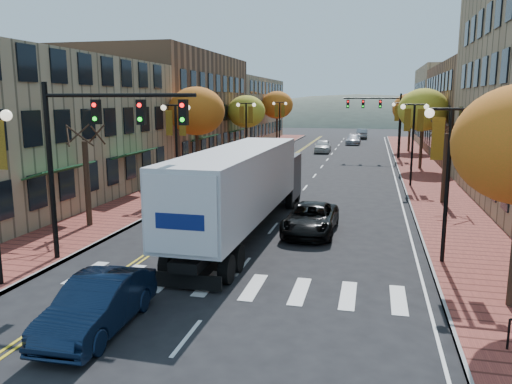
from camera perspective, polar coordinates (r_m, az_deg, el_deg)
The scene contains 28 objects.
ground at distance 15.87m, azimuth -5.27°, elevation -13.09°, with size 200.00×200.00×0.00m, color black.
sidewalk_left at distance 48.66m, azimuth -3.27°, elevation 3.08°, with size 4.00×85.00×0.15m, color brown.
sidewalk_right at distance 46.89m, azimuth 18.35°, elevation 2.28°, with size 4.00×85.00×0.15m, color brown.
building_left_near at distance 34.50m, azimuth -25.96°, elevation 6.39°, with size 12.00×22.00×9.00m, color #9E8966.
building_left_mid at distance 54.30m, azimuth -10.50°, elevation 9.44°, with size 12.00×24.00×11.00m, color brown.
building_left_far at distance 77.87m, azimuth -3.03°, elevation 9.31°, with size 12.00×26.00×9.50m, color #9E8966.
building_right_far at distance 78.99m, azimuth 23.56°, elevation 9.03°, with size 15.00×20.00×11.00m, color #9E8966.
tree_left_a at distance 26.04m, azimuth -18.73°, elevation 0.90°, with size 0.28×0.28×4.20m.
tree_left_b at distance 40.18m, azimuth -6.82°, elevation 9.15°, with size 4.48×4.48×7.21m.
tree_left_c at distance 55.50m, azimuth -1.11°, elevation 9.17°, with size 4.16×4.16×6.69m.
tree_left_d at distance 73.07m, azimuth 2.42°, elevation 9.91°, with size 4.61×4.61×7.42m.
tree_right_b at distance 32.32m, azimuth 20.76°, elevation 2.55°, with size 0.28×0.28×4.20m.
tree_right_c at distance 47.98m, azimuth 18.57°, elevation 8.89°, with size 4.48×4.48×7.21m.
tree_right_d at distance 63.93m, azimuth 17.27°, elevation 9.09°, with size 4.35×4.35×7.00m.
lamp_left_b at distance 32.23m, azimuth -9.12°, elevation 6.73°, with size 1.96×0.36×6.05m.
lamp_left_c at distance 49.34m, azimuth -1.14°, elevation 8.12°, with size 1.96×0.36×6.05m.
lamp_left_d at distance 66.92m, azimuth 2.72°, elevation 8.73°, with size 1.96×0.36×6.05m.
lamp_right_a at distance 20.08m, azimuth 21.23°, elevation 3.94°, with size 1.96×0.36×6.05m.
lamp_right_b at distance 37.93m, azimuth 17.55°, elevation 6.92°, with size 1.96×0.36×6.05m.
lamp_right_c at distance 55.88m, azimuth 16.22°, elevation 7.99°, with size 1.96×0.36×6.05m.
traffic_mast_near at distance 19.66m, azimuth -18.08°, elevation 5.85°, with size 6.10×0.35×7.00m.
traffic_mast_far at distance 55.79m, azimuth 14.16°, elevation 8.73°, with size 6.10×0.34×7.00m.
semi_truck at distance 23.75m, azimuth -1.10°, elevation 1.05°, with size 2.90×16.75×4.18m.
navy_sedan at distance 14.84m, azimuth -17.63°, elevation -12.12°, with size 1.60×4.59×1.51m, color black.
black_suv at distance 24.14m, azimuth 6.27°, elevation -3.05°, with size 2.36×5.11×1.42m, color black.
car_far_white at distance 61.55m, azimuth 7.64°, elevation 5.23°, with size 1.86×4.62×1.57m, color silver.
car_far_silver at distance 73.52m, azimuth 11.06°, elevation 5.91°, with size 1.98×4.87×1.41m, color #AFAEB6.
car_far_oncoming at distance 84.87m, azimuth 12.01°, elevation 6.54°, with size 1.74×4.99×1.64m, color #999AA0.
Camera 1 is at (4.68, -13.77, 6.34)m, focal length 35.00 mm.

